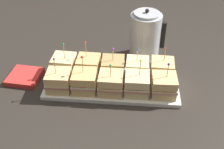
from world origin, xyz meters
name	(u,v)px	position (x,y,z in m)	size (l,w,h in m)	color
ground_plane	(112,86)	(0.00, 0.00, 0.00)	(6.00, 6.00, 0.00)	#2D2823
serving_platter	(112,84)	(0.00, 0.00, 0.01)	(0.60, 0.25, 0.02)	white
sandwich_front_far_left	(59,81)	(-0.23, -0.06, 0.06)	(0.11, 0.11, 0.17)	#DBB77A
sandwich_front_left	(85,81)	(-0.11, -0.06, 0.06)	(0.11, 0.11, 0.17)	tan
sandwich_front_center	(110,83)	(0.00, -0.06, 0.06)	(0.11, 0.11, 0.15)	#DBB77A
sandwich_front_right	(137,84)	(0.11, -0.06, 0.06)	(0.11, 0.11, 0.17)	beige
sandwich_front_far_right	(164,85)	(0.23, -0.06, 0.06)	(0.11, 0.11, 0.16)	#DBB77A
sandwich_back_far_left	(64,65)	(-0.23, 0.06, 0.06)	(0.11, 0.11, 0.17)	beige
sandwich_back_left	(89,66)	(-0.11, 0.06, 0.06)	(0.11, 0.11, 0.17)	tan
sandwich_back_center	(112,68)	(0.00, 0.05, 0.06)	(0.11, 0.11, 0.16)	tan
sandwich_back_right	(137,69)	(0.11, 0.05, 0.06)	(0.11, 0.11, 0.15)	beige
sandwich_back_far_right	(162,70)	(0.23, 0.06, 0.06)	(0.11, 0.11, 0.16)	#DBB77A
kettle_steel	(145,36)	(0.15, 0.27, 0.12)	(0.18, 0.16, 0.27)	#B7BABF
napkin_stack	(25,77)	(-0.42, 0.02, 0.01)	(0.16, 0.16, 0.02)	red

